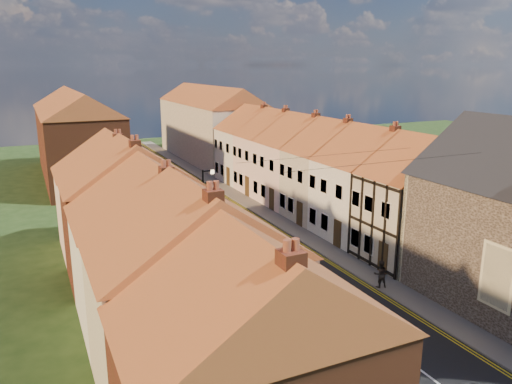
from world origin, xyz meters
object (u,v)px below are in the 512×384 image
Objects in this scene: lamppost at (205,205)px; car_mid at (250,254)px; car_distant at (144,167)px; pedestrian_right at (380,274)px; car_far at (144,170)px; pedestrian_left at (269,321)px.

car_mid is at bearing -60.54° from lamppost.
pedestrian_right is (5.20, -40.28, 0.29)m from car_distant.
lamppost is 12.99m from pedestrian_right.
lamppost is 3.51× the size of pedestrian_right.
pedestrian_left is at bearing -87.32° from car_far.
lamppost is 28.09m from car_far.
car_distant is (2.31, 30.00, -2.86)m from lamppost.
pedestrian_left is (-2.90, -40.34, 0.18)m from car_far.
pedestrian_right is (5.54, -6.80, 0.23)m from car_mid.
pedestrian_left reaches higher than car_distant.
pedestrian_right is (8.57, 2.18, 0.09)m from pedestrian_left.
pedestrian_right is (5.67, -38.16, 0.26)m from car_far.
lamppost is 3.91× the size of pedestrian_left.
car_mid is 9.47m from pedestrian_left.
car_mid is at bearing -36.81° from pedestrian_right.
lamppost is at bearing 83.55° from pedestrian_left.
lamppost is at bearing -39.86° from pedestrian_right.
car_far reaches higher than car_distant.
car_mid is at bearing 69.77° from pedestrian_left.
car_mid is 2.63× the size of pedestrian_right.
car_distant is at bearing 85.59° from lamppost.
pedestrian_left is (-3.03, -8.97, 0.15)m from car_mid.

